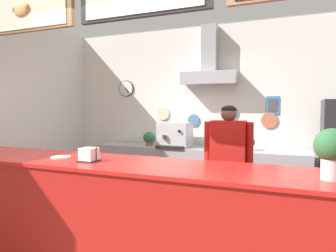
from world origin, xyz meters
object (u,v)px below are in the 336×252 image
shop_worker (228,170)px  basil_vase (332,151)px  potted_rosemary (249,143)px  napkin_holder (89,155)px  condiment_plate (61,157)px  espresso_machine (175,135)px  potted_thyme (149,138)px

shop_worker → basil_vase: bearing=123.5°
potted_rosemary → napkin_holder: size_ratio=1.26×
potted_rosemary → condiment_plate: size_ratio=1.14×
espresso_machine → condiment_plate: size_ratio=2.80×
potted_thyme → basil_vase: 3.45m
espresso_machine → condiment_plate: bearing=-94.4°
potted_thyme → potted_rosemary: 1.62m
espresso_machine → condiment_plate: 2.40m
condiment_plate → napkin_holder: bearing=-7.8°
shop_worker → condiment_plate: bearing=38.8°
shop_worker → napkin_holder: size_ratio=9.68×
espresso_machine → shop_worker: bearing=-47.4°
condiment_plate → espresso_machine: bearing=85.6°
potted_rosemary → basil_vase: size_ratio=0.61×
potted_thyme → napkin_holder: napkin_holder is taller
espresso_machine → napkin_holder: (0.17, -2.44, 0.03)m
potted_rosemary → basil_vase: 2.58m
napkin_holder → espresso_machine: bearing=93.9°
condiment_plate → potted_rosemary: bearing=60.7°
potted_rosemary → napkin_holder: (-1.00, -2.45, 0.11)m
napkin_holder → condiment_plate: size_ratio=0.90×
espresso_machine → potted_rosemary: espresso_machine is taller
espresso_machine → potted_thyme: espresso_machine is taller
potted_thyme → shop_worker: bearing=-37.6°
espresso_machine → basil_vase: size_ratio=1.50×
shop_worker → potted_rosemary: (0.06, 1.22, 0.17)m
potted_rosemary → napkin_holder: bearing=-112.2°
potted_rosemary → napkin_holder: 2.65m
basil_vase → potted_thyme: bearing=135.8°
potted_rosemary → condiment_plate: potted_rosemary is taller
espresso_machine → potted_rosemary: bearing=0.5°
shop_worker → napkin_holder: (-0.95, -1.23, 0.28)m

